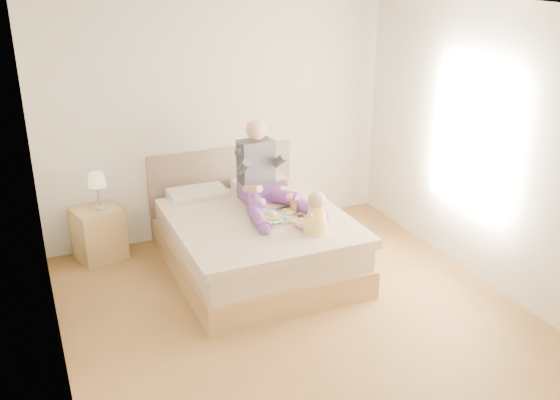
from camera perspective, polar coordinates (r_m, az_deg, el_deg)
name	(u,v)px	position (r m, az deg, el deg)	size (l,w,h in m)	color
room	(307,155)	(5.17, 2.44, 4.12)	(4.02, 4.22, 2.71)	brown
bed	(253,237)	(6.49, -2.50, -3.39)	(1.70, 2.18, 1.00)	#A17F4B
nightstand	(99,233)	(6.91, -16.23, -2.96)	(0.56, 0.53, 0.57)	#A17F4B
lamp	(97,182)	(6.69, -16.40, 1.62)	(0.19, 0.19, 0.40)	#B9BDC1
adult	(264,180)	(6.47, -1.50, 1.87)	(0.76, 1.09, 0.90)	#6B398F
tray	(281,215)	(6.19, 0.09, -1.39)	(0.52, 0.44, 0.13)	#B9BDC1
baby	(315,216)	(5.84, 3.26, -1.44)	(0.31, 0.37, 0.41)	#FFCC50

